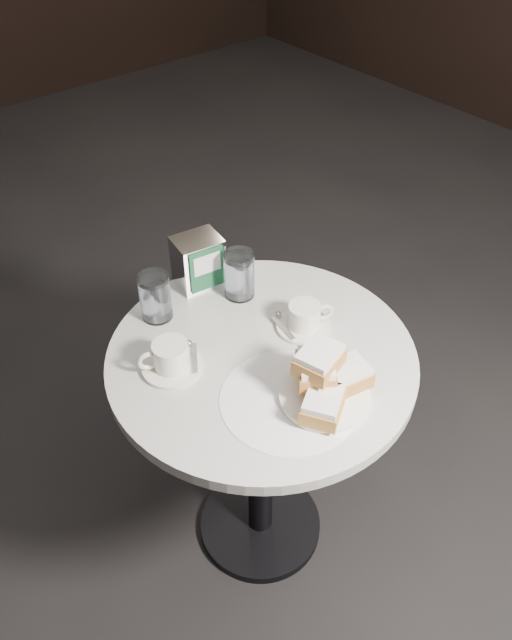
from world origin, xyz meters
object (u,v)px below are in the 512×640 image
(beignet_plate, at_px, (326,382))
(coffee_cup_left, at_px, (171,358))
(coffee_cup_right, at_px, (305,318))
(water_glass_right, at_px, (239,275))
(water_glass_left, at_px, (155,297))
(cafe_table, at_px, (261,410))
(napkin_dispenser, at_px, (199,261))

(beignet_plate, height_order, coffee_cup_left, beignet_plate)
(coffee_cup_right, xyz_separation_m, water_glass_right, (-0.04, 0.19, 0.03))
(coffee_cup_left, bearing_deg, water_glass_right, 40.00)
(water_glass_right, bearing_deg, water_glass_left, 163.33)
(water_glass_left, distance_m, water_glass_right, 0.21)
(cafe_table, relative_size, coffee_cup_left, 4.35)
(beignet_plate, distance_m, coffee_cup_right, 0.22)
(water_glass_left, distance_m, napkin_dispenser, 0.16)
(coffee_cup_left, height_order, water_glass_right, water_glass_right)
(coffee_cup_left, distance_m, water_glass_left, 0.18)
(coffee_cup_left, bearing_deg, beignet_plate, -35.11)
(beignet_plate, bearing_deg, cafe_table, 94.87)
(coffee_cup_left, distance_m, coffee_cup_right, 0.33)
(water_glass_left, bearing_deg, water_glass_right, -16.67)
(napkin_dispenser, bearing_deg, coffee_cup_right, -64.43)
(napkin_dispenser, bearing_deg, water_glass_right, -55.25)
(beignet_plate, relative_size, water_glass_right, 1.90)
(coffee_cup_left, bearing_deg, coffee_cup_right, 3.18)
(water_glass_right, bearing_deg, beignet_plate, -101.32)
(coffee_cup_right, height_order, water_glass_left, water_glass_left)
(coffee_cup_right, relative_size, water_glass_left, 1.44)
(coffee_cup_right, bearing_deg, cafe_table, -155.22)
(cafe_table, relative_size, beignet_plate, 3.22)
(water_glass_right, bearing_deg, napkin_dispenser, 115.74)
(beignet_plate, bearing_deg, coffee_cup_right, 58.19)
(cafe_table, height_order, water_glass_right, water_glass_right)
(napkin_dispenser, bearing_deg, coffee_cup_left, -128.50)
(napkin_dispenser, bearing_deg, cafe_table, -89.22)
(beignet_plate, bearing_deg, water_glass_right, 78.68)
(cafe_table, distance_m, water_glass_right, 0.34)
(beignet_plate, height_order, water_glass_left, beignet_plate)
(coffee_cup_left, bearing_deg, water_glass_left, 85.71)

